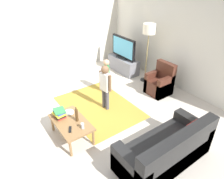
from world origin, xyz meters
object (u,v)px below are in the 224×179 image
Objects in this scene: tv at (123,48)px; couch at (167,152)px; floor_lamp at (149,32)px; soda_can at (83,126)px; child_near_tv at (107,73)px; child_center at (105,84)px; book_stack at (59,113)px; tv_remote at (70,129)px; tv_stand at (123,65)px; coffee_table at (71,123)px; armchair at (160,83)px; bottle at (77,115)px; plate at (69,112)px.

tv reaches higher than couch.
floor_lamp reaches higher than soda_can.
child_near_tv reaches higher than couch.
child_near_tv is (-0.07, -1.43, -0.93)m from floor_lamp.
child_center is 3.94× the size of book_stack.
floor_lamp is 10.47× the size of tv_remote.
child_center reaches higher than tv_stand.
child_center is 1.49m from tv_remote.
tv_remote reaches higher than coffee_table.
child_center reaches higher than armchair.
child_center is at bearing 126.42° from soda_can.
book_stack reaches higher than coffee_table.
floor_lamp reaches higher than tv_stand.
child_near_tv reaches higher than bottle.
floor_lamp is at bearing 87.04° from child_near_tv.
couch is 8.18× the size of plate.
plate is at bearing 161.55° from coffee_table.
tv_stand is at bearing 120.28° from plate.
bottle is at bearing 153.09° from tv_remote.
armchair is 2.77m from plate.
couch is 2.00× the size of armchair.
couch is (3.55, -1.81, 0.05)m from tv_stand.
child_center is at bearing 98.99° from plate.
floor_lamp is 3.41m from soda_can.
soda_can is at bearing -47.45° from child_near_tv.
couch reaches higher than plate.
plate is at bearing -76.53° from floor_lamp.
couch is 2.26m from book_stack.
floor_lamp reaches higher than book_stack.
floor_lamp is at bearing 166.69° from armchair.
coffee_table is 0.33m from book_stack.
child_near_tv is 1.03× the size of coffee_table.
coffee_table is 0.32m from plate.
tv is 3.66× the size of book_stack.
tv_remote is (0.22, -0.12, 0.06)m from coffee_table.
tv_stand is at bearing 90.00° from tv.
soda_can is at bearing -50.95° from tv.
couch reaches higher than soda_can.
tv_remote is (1.23, -3.17, -1.11)m from floor_lamp.
tv_stand is 1.20× the size of coffee_table.
bottle reaches higher than coffee_table.
floor_lamp is 3.27m from bottle.
tv_remote is at bearing -28.61° from coffee_table.
floor_lamp reaches higher than tv.
tv_remote is (2.16, -3.02, 0.19)m from tv_stand.
tv is 3.60m from soda_can.
floor_lamp is 8.09× the size of plate.
tv_stand is at bearing 123.71° from coffee_table.
floor_lamp reaches higher than plate.
plate is (-0.02, 0.22, -0.08)m from book_stack.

